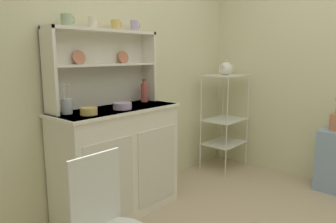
{
  "coord_description": "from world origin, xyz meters",
  "views": [
    {
      "loc": [
        -1.91,
        -0.62,
        1.34
      ],
      "look_at": [
        0.07,
        1.12,
        0.87
      ],
      "focal_mm": 33.92,
      "sensor_mm": 36.0,
      "label": 1
    }
  ],
  "objects_px": {
    "bakers_rack": "(225,112)",
    "cup_sage_0": "(67,20)",
    "jam_bottle": "(144,92)",
    "flower_vase": "(335,121)",
    "bowl_mixing_large": "(89,111)",
    "hutch_cabinet": "(118,161)",
    "porcelain_teapot": "(226,68)",
    "wire_chair": "(106,221)",
    "utensil_jar": "(67,106)",
    "hutch_shelf_unit": "(102,62)"
  },
  "relations": [
    {
      "from": "hutch_cabinet",
      "to": "flower_vase",
      "type": "xyz_separation_m",
      "value": [
        1.72,
        -1.21,
        0.24
      ]
    },
    {
      "from": "hutch_shelf_unit",
      "to": "utensil_jar",
      "type": "distance_m",
      "value": 0.51
    },
    {
      "from": "jam_bottle",
      "to": "hutch_cabinet",
      "type": "bearing_deg",
      "value": -167.82
    },
    {
      "from": "bowl_mixing_large",
      "to": "jam_bottle",
      "type": "bearing_deg",
      "value": 12.57
    },
    {
      "from": "flower_vase",
      "to": "bowl_mixing_large",
      "type": "bearing_deg",
      "value": 150.9
    },
    {
      "from": "bowl_mixing_large",
      "to": "utensil_jar",
      "type": "bearing_deg",
      "value": 119.1
    },
    {
      "from": "hutch_shelf_unit",
      "to": "wire_chair",
      "type": "xyz_separation_m",
      "value": [
        -0.72,
        -0.94,
        -0.77
      ]
    },
    {
      "from": "bakers_rack",
      "to": "jam_bottle",
      "type": "relative_size",
      "value": 5.37
    },
    {
      "from": "utensil_jar",
      "to": "porcelain_teapot",
      "type": "bearing_deg",
      "value": -4.71
    },
    {
      "from": "flower_vase",
      "to": "jam_bottle",
      "type": "bearing_deg",
      "value": 135.64
    },
    {
      "from": "hutch_shelf_unit",
      "to": "utensil_jar",
      "type": "height_order",
      "value": "hutch_shelf_unit"
    },
    {
      "from": "wire_chair",
      "to": "hutch_cabinet",
      "type": "bearing_deg",
      "value": 43.1
    },
    {
      "from": "bakers_rack",
      "to": "cup_sage_0",
      "type": "xyz_separation_m",
      "value": [
        -1.88,
        0.2,
        0.9
      ]
    },
    {
      "from": "cup_sage_0",
      "to": "utensil_jar",
      "type": "height_order",
      "value": "cup_sage_0"
    },
    {
      "from": "hutch_shelf_unit",
      "to": "jam_bottle",
      "type": "bearing_deg",
      "value": -10.84
    },
    {
      "from": "hutch_cabinet",
      "to": "jam_bottle",
      "type": "xyz_separation_m",
      "value": [
        0.4,
        0.09,
        0.53
      ]
    },
    {
      "from": "hutch_cabinet",
      "to": "wire_chair",
      "type": "distance_m",
      "value": 1.06
    },
    {
      "from": "cup_sage_0",
      "to": "jam_bottle",
      "type": "relative_size",
      "value": 0.47
    },
    {
      "from": "utensil_jar",
      "to": "porcelain_teapot",
      "type": "distance_m",
      "value": 1.96
    },
    {
      "from": "hutch_cabinet",
      "to": "bakers_rack",
      "type": "bearing_deg",
      "value": -3.03
    },
    {
      "from": "cup_sage_0",
      "to": "bakers_rack",
      "type": "bearing_deg",
      "value": -6.21
    },
    {
      "from": "jam_bottle",
      "to": "utensil_jar",
      "type": "bearing_deg",
      "value": -179.41
    },
    {
      "from": "wire_chair",
      "to": "porcelain_teapot",
      "type": "height_order",
      "value": "porcelain_teapot"
    },
    {
      "from": "bakers_rack",
      "to": "bowl_mixing_large",
      "type": "distance_m",
      "value": 1.88
    },
    {
      "from": "hutch_shelf_unit",
      "to": "flower_vase",
      "type": "bearing_deg",
      "value": -38.5
    },
    {
      "from": "hutch_shelf_unit",
      "to": "wire_chair",
      "type": "bearing_deg",
      "value": -127.65
    },
    {
      "from": "utensil_jar",
      "to": "flower_vase",
      "type": "relative_size",
      "value": 0.68
    },
    {
      "from": "bowl_mixing_large",
      "to": "utensil_jar",
      "type": "relative_size",
      "value": 0.56
    },
    {
      "from": "flower_vase",
      "to": "utensil_jar",
      "type": "bearing_deg",
      "value": 148.8
    },
    {
      "from": "hutch_cabinet",
      "to": "hutch_shelf_unit",
      "type": "distance_m",
      "value": 0.83
    },
    {
      "from": "jam_bottle",
      "to": "porcelain_teapot",
      "type": "bearing_deg",
      "value": -8.37
    },
    {
      "from": "porcelain_teapot",
      "to": "hutch_cabinet",
      "type": "bearing_deg",
      "value": 176.96
    },
    {
      "from": "bakers_rack",
      "to": "jam_bottle",
      "type": "xyz_separation_m",
      "value": [
        -1.14,
        0.17,
        0.32
      ]
    },
    {
      "from": "bakers_rack",
      "to": "jam_bottle",
      "type": "bearing_deg",
      "value": 171.64
    },
    {
      "from": "hutch_cabinet",
      "to": "bowl_mixing_large",
      "type": "relative_size",
      "value": 8.78
    },
    {
      "from": "hutch_cabinet",
      "to": "porcelain_teapot",
      "type": "relative_size",
      "value": 4.57
    },
    {
      "from": "hutch_shelf_unit",
      "to": "utensil_jar",
      "type": "xyz_separation_m",
      "value": [
        -0.4,
        -0.08,
        -0.31
      ]
    },
    {
      "from": "cup_sage_0",
      "to": "jam_bottle",
      "type": "height_order",
      "value": "cup_sage_0"
    },
    {
      "from": "jam_bottle",
      "to": "wire_chair",
      "type": "bearing_deg",
      "value": -142.51
    },
    {
      "from": "cup_sage_0",
      "to": "hutch_shelf_unit",
      "type": "bearing_deg",
      "value": 6.95
    },
    {
      "from": "hutch_cabinet",
      "to": "hutch_shelf_unit",
      "type": "height_order",
      "value": "hutch_shelf_unit"
    },
    {
      "from": "utensil_jar",
      "to": "hutch_cabinet",
      "type": "bearing_deg",
      "value": -11.05
    },
    {
      "from": "bakers_rack",
      "to": "porcelain_teapot",
      "type": "relative_size",
      "value": 4.7
    },
    {
      "from": "wire_chair",
      "to": "utensil_jar",
      "type": "xyz_separation_m",
      "value": [
        0.32,
        0.85,
        0.46
      ]
    },
    {
      "from": "wire_chair",
      "to": "bowl_mixing_large",
      "type": "distance_m",
      "value": 0.92
    },
    {
      "from": "bakers_rack",
      "to": "wire_chair",
      "type": "bearing_deg",
      "value": -162.97
    },
    {
      "from": "jam_bottle",
      "to": "cup_sage_0",
      "type": "bearing_deg",
      "value": 177.19
    },
    {
      "from": "bakers_rack",
      "to": "jam_bottle",
      "type": "height_order",
      "value": "jam_bottle"
    },
    {
      "from": "cup_sage_0",
      "to": "bowl_mixing_large",
      "type": "distance_m",
      "value": 0.67
    },
    {
      "from": "bakers_rack",
      "to": "porcelain_teapot",
      "type": "distance_m",
      "value": 0.5
    }
  ]
}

